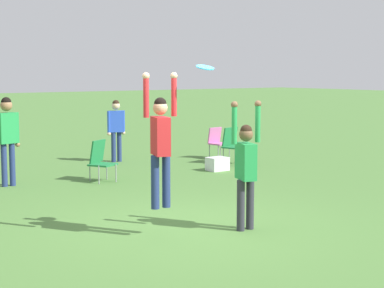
{
  "coord_description": "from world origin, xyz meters",
  "views": [
    {
      "loc": [
        -5.56,
        -7.71,
        2.39
      ],
      "look_at": [
        0.06,
        -0.02,
        1.3
      ],
      "focal_mm": 60.0,
      "sensor_mm": 36.0,
      "label": 1
    }
  ],
  "objects_px": {
    "camping_chair_1": "(217,140)",
    "cooler_box": "(217,164)",
    "person_jumping": "(160,138)",
    "person_spectator_far": "(7,132)",
    "person_spectator_near": "(116,125)",
    "frisbee": "(205,67)",
    "camping_chair_4": "(233,143)",
    "camping_chair_3": "(100,159)",
    "person_defending": "(246,163)"
  },
  "relations": [
    {
      "from": "camping_chair_1",
      "to": "cooler_box",
      "type": "xyz_separation_m",
      "value": [
        -1.33,
        -1.68,
        -0.34
      ]
    },
    {
      "from": "person_defending",
      "to": "cooler_box",
      "type": "distance_m",
      "value": 5.86
    },
    {
      "from": "frisbee",
      "to": "camping_chair_1",
      "type": "bearing_deg",
      "value": 50.33
    },
    {
      "from": "camping_chair_1",
      "to": "person_spectator_far",
      "type": "xyz_separation_m",
      "value": [
        -6.15,
        -0.77,
        0.63
      ]
    },
    {
      "from": "camping_chair_4",
      "to": "person_jumping",
      "type": "bearing_deg",
      "value": 26.86
    },
    {
      "from": "person_spectator_near",
      "to": "person_jumping",
      "type": "bearing_deg",
      "value": -94.8
    },
    {
      "from": "person_defending",
      "to": "frisbee",
      "type": "xyz_separation_m",
      "value": [
        -0.68,
        0.12,
        1.42
      ]
    },
    {
      "from": "person_defending",
      "to": "person_spectator_near",
      "type": "distance_m",
      "value": 7.82
    },
    {
      "from": "camping_chair_4",
      "to": "person_spectator_far",
      "type": "bearing_deg",
      "value": -18.01
    },
    {
      "from": "camping_chair_4",
      "to": "cooler_box",
      "type": "relative_size",
      "value": 1.94
    },
    {
      "from": "person_spectator_far",
      "to": "camping_chair_4",
      "type": "bearing_deg",
      "value": -12.44
    },
    {
      "from": "person_spectator_far",
      "to": "cooler_box",
      "type": "xyz_separation_m",
      "value": [
        4.82,
        -0.92,
        -0.97
      ]
    },
    {
      "from": "person_defending",
      "to": "person_spectator_far",
      "type": "xyz_separation_m",
      "value": [
        -1.55,
        5.71,
        0.11
      ]
    },
    {
      "from": "camping_chair_1",
      "to": "camping_chair_4",
      "type": "bearing_deg",
      "value": 66.2
    },
    {
      "from": "person_jumping",
      "to": "person_defending",
      "type": "height_order",
      "value": "person_jumping"
    },
    {
      "from": "person_jumping",
      "to": "person_spectator_far",
      "type": "height_order",
      "value": "person_jumping"
    },
    {
      "from": "camping_chair_4",
      "to": "person_spectator_far",
      "type": "height_order",
      "value": "person_spectator_far"
    },
    {
      "from": "person_defending",
      "to": "camping_chair_3",
      "type": "height_order",
      "value": "person_defending"
    },
    {
      "from": "frisbee",
      "to": "camping_chair_1",
      "type": "xyz_separation_m",
      "value": [
        5.28,
        6.36,
        -1.94
      ]
    },
    {
      "from": "camping_chair_1",
      "to": "person_spectator_near",
      "type": "xyz_separation_m",
      "value": [
        -2.55,
        1.07,
        0.47
      ]
    },
    {
      "from": "person_spectator_near",
      "to": "camping_chair_4",
      "type": "bearing_deg",
      "value": -23.4
    },
    {
      "from": "person_jumping",
      "to": "cooler_box",
      "type": "relative_size",
      "value": 4.03
    },
    {
      "from": "frisbee",
      "to": "person_spectator_near",
      "type": "bearing_deg",
      "value": 69.85
    },
    {
      "from": "camping_chair_3",
      "to": "person_spectator_near",
      "type": "distance_m",
      "value": 3.03
    },
    {
      "from": "camping_chair_3",
      "to": "camping_chair_4",
      "type": "distance_m",
      "value": 4.02
    },
    {
      "from": "person_jumping",
      "to": "camping_chair_4",
      "type": "xyz_separation_m",
      "value": [
        5.53,
        4.99,
        -0.89
      ]
    },
    {
      "from": "cooler_box",
      "to": "camping_chair_3",
      "type": "bearing_deg",
      "value": 173.55
    },
    {
      "from": "camping_chair_1",
      "to": "camping_chair_4",
      "type": "height_order",
      "value": "camping_chair_4"
    },
    {
      "from": "person_defending",
      "to": "camping_chair_1",
      "type": "distance_m",
      "value": 7.96
    },
    {
      "from": "person_defending",
      "to": "person_spectator_far",
      "type": "height_order",
      "value": "person_defending"
    },
    {
      "from": "person_jumping",
      "to": "camping_chair_4",
      "type": "distance_m",
      "value": 7.5
    },
    {
      "from": "person_jumping",
      "to": "camping_chair_3",
      "type": "bearing_deg",
      "value": 1.38
    },
    {
      "from": "person_jumping",
      "to": "camping_chair_1",
      "type": "bearing_deg",
      "value": -24.66
    },
    {
      "from": "frisbee",
      "to": "person_spectator_near",
      "type": "xyz_separation_m",
      "value": [
        2.73,
        7.43,
        -1.47
      ]
    },
    {
      "from": "person_defending",
      "to": "camping_chair_3",
      "type": "distance_m",
      "value": 5.17
    },
    {
      "from": "camping_chair_4",
      "to": "person_spectator_near",
      "type": "distance_m",
      "value": 3.11
    },
    {
      "from": "person_jumping",
      "to": "person_spectator_far",
      "type": "xyz_separation_m",
      "value": [
        -0.32,
        5.28,
        -0.31
      ]
    },
    {
      "from": "person_defending",
      "to": "frisbee",
      "type": "distance_m",
      "value": 1.57
    },
    {
      "from": "person_jumping",
      "to": "camping_chair_3",
      "type": "distance_m",
      "value": 5.03
    },
    {
      "from": "person_jumping",
      "to": "person_spectator_near",
      "type": "relative_size",
      "value": 1.2
    },
    {
      "from": "person_jumping",
      "to": "cooler_box",
      "type": "xyz_separation_m",
      "value": [
        4.5,
        4.36,
        -1.28
      ]
    },
    {
      "from": "camping_chair_1",
      "to": "person_spectator_near",
      "type": "bearing_deg",
      "value": -30.27
    },
    {
      "from": "frisbee",
      "to": "person_spectator_far",
      "type": "xyz_separation_m",
      "value": [
        -0.88,
        5.59,
        -1.31
      ]
    },
    {
      "from": "camping_chair_1",
      "to": "cooler_box",
      "type": "relative_size",
      "value": 1.75
    },
    {
      "from": "camping_chair_4",
      "to": "person_spectator_near",
      "type": "bearing_deg",
      "value": -58.63
    },
    {
      "from": "cooler_box",
      "to": "person_jumping",
      "type": "bearing_deg",
      "value": -135.91
    },
    {
      "from": "person_defending",
      "to": "camping_chair_4",
      "type": "height_order",
      "value": "person_defending"
    },
    {
      "from": "person_jumping",
      "to": "frisbee",
      "type": "distance_m",
      "value": 1.19
    },
    {
      "from": "camping_chair_1",
      "to": "person_spectator_near",
      "type": "relative_size",
      "value": 0.52
    },
    {
      "from": "frisbee",
      "to": "person_spectator_far",
      "type": "relative_size",
      "value": 0.14
    }
  ]
}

